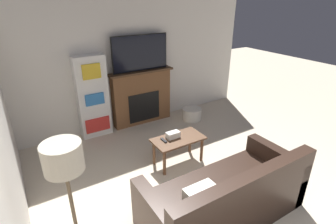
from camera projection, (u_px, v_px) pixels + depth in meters
The scene contains 10 objects.
wall_back at pixel (130, 61), 5.32m from camera, with size 5.59×0.06×2.70m.
fireplace at pixel (142, 97), 5.60m from camera, with size 1.39×0.28×1.17m.
tv at pixel (140, 53), 5.20m from camera, with size 1.20×0.03×0.72m.
couch at pixel (225, 198), 3.23m from camera, with size 2.06×0.92×0.87m.
coffee_table at pixel (178, 142), 4.27m from camera, with size 0.85×0.45×0.46m.
tissue_box at pixel (173, 135), 4.24m from camera, with size 0.22×0.12×0.10m.
remote_control at pixel (164, 140), 4.16m from camera, with size 0.04×0.15×0.02m.
bookshelf at pixel (93, 97), 5.00m from camera, with size 0.58×0.29×1.60m.
floor_lamp at pixel (67, 178), 1.93m from camera, with size 0.29×0.29×1.64m.
storage_basket at pixel (192, 114), 5.90m from camera, with size 0.42×0.42×0.26m.
Camera 1 is at (-2.10, -0.98, 2.59)m, focal length 28.00 mm.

